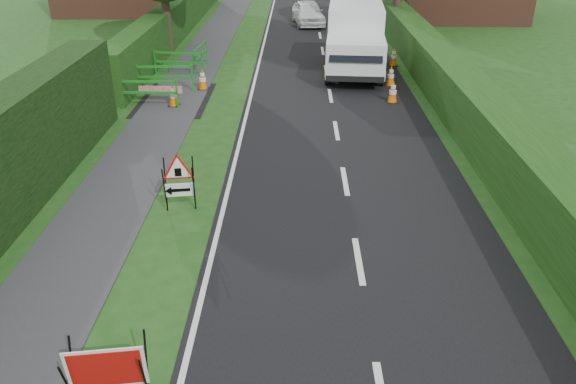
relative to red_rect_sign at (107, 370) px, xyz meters
name	(u,v)px	position (x,y,z in m)	size (l,w,h in m)	color
ground	(223,292)	(1.26, 2.40, -0.51)	(120.00, 120.00, 0.00)	#1A4513
hedge_west_far	(178,35)	(-3.74, 24.40, -0.51)	(1.00, 24.00, 1.80)	#14380F
hedge_east	(418,65)	(7.76, 18.40, -0.51)	(1.20, 50.00, 1.50)	#14380F
red_rect_sign	(107,370)	(0.00, 0.00, 0.00)	(1.11, 0.77, 0.89)	black
triangle_sign	(177,178)	(-0.05, 5.37, 0.29)	(0.90, 0.90, 1.16)	black
works_van	(355,39)	(4.89, 17.28, 0.83)	(2.62, 5.72, 2.54)	silver
traffic_cone_0	(393,92)	(5.87, 13.20, -0.12)	(0.38, 0.38, 0.79)	black
traffic_cone_1	(391,76)	(6.10, 15.24, -0.12)	(0.38, 0.38, 0.79)	black
traffic_cone_2	(394,57)	(6.67, 18.23, -0.12)	(0.38, 0.38, 0.79)	black
traffic_cone_3	(173,95)	(-1.63, 12.70, -0.12)	(0.38, 0.38, 0.79)	black
traffic_cone_4	(203,79)	(-0.93, 14.67, -0.12)	(0.38, 0.38, 0.79)	black
ped_barrier_0	(147,90)	(-2.43, 12.45, 0.12)	(2.07, 0.40, 1.00)	#167C1B
ped_barrier_1	(164,75)	(-2.26, 14.39, 0.12)	(2.07, 0.41, 1.00)	#167C1B
ped_barrier_2	(178,60)	(-2.15, 16.48, 0.12)	(2.09, 0.71, 1.00)	#167C1B
ped_barrier_3	(200,54)	(-1.45, 17.62, 0.12)	(0.55, 2.08, 1.00)	#167C1B
redwhite_plank	(162,102)	(-2.15, 13.13, -0.51)	(1.50, 0.04, 0.25)	red
hatchback_car	(308,13)	(3.19, 27.54, 0.15)	(1.56, 3.87, 1.32)	white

